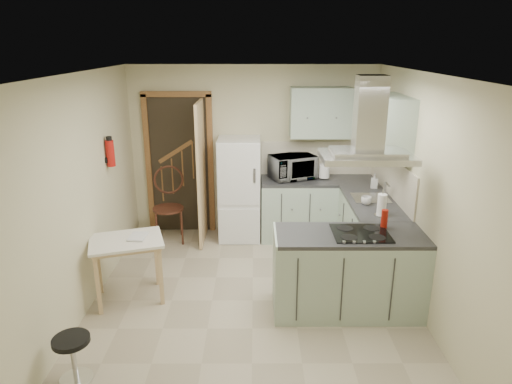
{
  "coord_description": "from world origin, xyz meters",
  "views": [
    {
      "loc": [
        0.03,
        -4.54,
        2.78
      ],
      "look_at": [
        0.04,
        0.45,
        1.15
      ],
      "focal_mm": 32.0,
      "sensor_mm": 36.0,
      "label": 1
    }
  ],
  "objects_px": {
    "peninsula": "(348,273)",
    "bentwood_chair": "(168,209)",
    "fridge": "(239,189)",
    "microwave": "(292,167)",
    "extractor_hood": "(367,157)",
    "drop_leaf_table": "(129,269)",
    "stool": "(74,359)"
  },
  "relations": [
    {
      "from": "drop_leaf_table",
      "to": "stool",
      "type": "xyz_separation_m",
      "value": [
        -0.13,
        -1.33,
        -0.15
      ]
    },
    {
      "from": "fridge",
      "to": "bentwood_chair",
      "type": "bearing_deg",
      "value": -172.22
    },
    {
      "from": "bentwood_chair",
      "to": "fridge",
      "type": "bearing_deg",
      "value": -4.09
    },
    {
      "from": "extractor_hood",
      "to": "bentwood_chair",
      "type": "relative_size",
      "value": 0.9
    },
    {
      "from": "stool",
      "to": "fridge",
      "type": "bearing_deg",
      "value": 66.62
    },
    {
      "from": "bentwood_chair",
      "to": "microwave",
      "type": "relative_size",
      "value": 1.62
    },
    {
      "from": "fridge",
      "to": "microwave",
      "type": "bearing_deg",
      "value": 4.28
    },
    {
      "from": "microwave",
      "to": "stool",
      "type": "bearing_deg",
      "value": -146.63
    },
    {
      "from": "peninsula",
      "to": "bentwood_chair",
      "type": "relative_size",
      "value": 1.55
    },
    {
      "from": "extractor_hood",
      "to": "bentwood_chair",
      "type": "distance_m",
      "value": 3.23
    },
    {
      "from": "fridge",
      "to": "microwave",
      "type": "relative_size",
      "value": 2.43
    },
    {
      "from": "peninsula",
      "to": "bentwood_chair",
      "type": "distance_m",
      "value": 2.91
    },
    {
      "from": "fridge",
      "to": "stool",
      "type": "relative_size",
      "value": 3.56
    },
    {
      "from": "fridge",
      "to": "stool",
      "type": "xyz_separation_m",
      "value": [
        -1.33,
        -3.07,
        -0.54
      ]
    },
    {
      "from": "fridge",
      "to": "extractor_hood",
      "type": "xyz_separation_m",
      "value": [
        1.32,
        -1.98,
        0.97
      ]
    },
    {
      "from": "peninsula",
      "to": "bentwood_chair",
      "type": "xyz_separation_m",
      "value": [
        -2.26,
        1.84,
        0.05
      ]
    },
    {
      "from": "peninsula",
      "to": "bentwood_chair",
      "type": "height_order",
      "value": "bentwood_chair"
    },
    {
      "from": "extractor_hood",
      "to": "bentwood_chair",
      "type": "xyz_separation_m",
      "value": [
        -2.36,
        1.84,
        -1.22
      ]
    },
    {
      "from": "bentwood_chair",
      "to": "microwave",
      "type": "xyz_separation_m",
      "value": [
        1.8,
        0.2,
        0.57
      ]
    },
    {
      "from": "drop_leaf_table",
      "to": "stool",
      "type": "height_order",
      "value": "drop_leaf_table"
    },
    {
      "from": "peninsula",
      "to": "microwave",
      "type": "distance_m",
      "value": 2.18
    },
    {
      "from": "extractor_hood",
      "to": "drop_leaf_table",
      "type": "relative_size",
      "value": 1.16
    },
    {
      "from": "microwave",
      "to": "fridge",
      "type": "bearing_deg",
      "value": 161.51
    },
    {
      "from": "peninsula",
      "to": "extractor_hood",
      "type": "xyz_separation_m",
      "value": [
        0.1,
        0.0,
        1.27
      ]
    },
    {
      "from": "drop_leaf_table",
      "to": "microwave",
      "type": "distance_m",
      "value": 2.75
    },
    {
      "from": "drop_leaf_table",
      "to": "microwave",
      "type": "relative_size",
      "value": 1.26
    },
    {
      "from": "fridge",
      "to": "bentwood_chair",
      "type": "xyz_separation_m",
      "value": [
        -1.03,
        -0.14,
        -0.25
      ]
    },
    {
      "from": "bentwood_chair",
      "to": "peninsula",
      "type": "bearing_deg",
      "value": -51.04
    },
    {
      "from": "fridge",
      "to": "drop_leaf_table",
      "type": "bearing_deg",
      "value": -124.4
    },
    {
      "from": "bentwood_chair",
      "to": "stool",
      "type": "relative_size",
      "value": 2.37
    },
    {
      "from": "fridge",
      "to": "stool",
      "type": "distance_m",
      "value": 3.39
    },
    {
      "from": "extractor_hood",
      "to": "bentwood_chair",
      "type": "bearing_deg",
      "value": 142.03
    }
  ]
}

